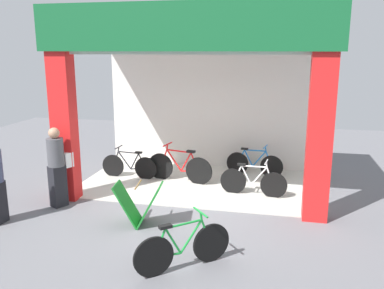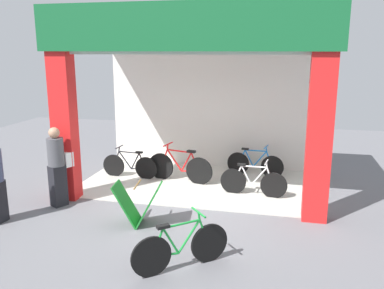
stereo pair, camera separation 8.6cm
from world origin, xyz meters
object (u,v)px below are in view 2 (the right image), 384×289
(bicycle_inside_1, at_px, (130,166))
(sandwich_board_sign, at_px, (138,204))
(bicycle_parked_0, at_px, (181,247))
(bicycle_inside_3, at_px, (255,164))
(pedestrian_0, at_px, (57,166))
(bicycle_inside_0, at_px, (180,167))
(bicycle_inside_2, at_px, (253,182))

(bicycle_inside_1, xyz_separation_m, sandwich_board_sign, (1.18, -2.59, 0.07))
(bicycle_inside_1, relative_size, bicycle_parked_0, 1.20)
(bicycle_inside_3, bearing_deg, sandwich_board_sign, -118.22)
(sandwich_board_sign, height_order, pedestrian_0, pedestrian_0)
(bicycle_inside_0, relative_size, bicycle_parked_0, 1.38)
(bicycle_inside_3, relative_size, bicycle_parked_0, 1.19)
(bicycle_inside_2, height_order, bicycle_inside_3, bicycle_inside_2)
(sandwich_board_sign, xyz_separation_m, pedestrian_0, (-1.92, 0.53, 0.46))
(bicycle_inside_3, relative_size, pedestrian_0, 0.88)
(bicycle_inside_2, xyz_separation_m, pedestrian_0, (-3.86, -1.45, 0.53))
(bicycle_inside_3, distance_m, sandwich_board_sign, 3.93)
(bicycle_inside_2, bearing_deg, bicycle_inside_0, 162.09)
(bicycle_inside_0, bearing_deg, bicycle_parked_0, -75.09)
(bicycle_inside_2, xyz_separation_m, bicycle_parked_0, (-0.77, -3.32, 0.01))
(bicycle_inside_1, xyz_separation_m, bicycle_inside_3, (3.04, 0.88, 0.00))
(bicycle_inside_1, distance_m, bicycle_inside_3, 3.16)
(bicycle_inside_0, xyz_separation_m, bicycle_inside_1, (-1.30, 0.02, -0.05))
(bicycle_parked_0, relative_size, sandwich_board_sign, 1.32)
(pedestrian_0, bearing_deg, bicycle_inside_3, 37.82)
(bicycle_inside_0, bearing_deg, bicycle_inside_1, 178.95)
(bicycle_inside_3, xyz_separation_m, bicycle_parked_0, (-0.70, -4.81, 0.02))
(bicycle_inside_2, bearing_deg, pedestrian_0, -159.41)
(bicycle_parked_0, bearing_deg, bicycle_inside_0, 104.91)
(bicycle_parked_0, height_order, sandwich_board_sign, bicycle_parked_0)
(bicycle_inside_1, height_order, bicycle_inside_3, bicycle_inside_3)
(bicycle_inside_1, bearing_deg, bicycle_inside_2, -11.08)
(bicycle_inside_1, distance_m, pedestrian_0, 2.25)
(bicycle_inside_1, height_order, pedestrian_0, pedestrian_0)
(bicycle_inside_2, relative_size, bicycle_inside_3, 1.02)
(bicycle_inside_0, xyz_separation_m, sandwich_board_sign, (-0.12, -2.56, 0.02))
(bicycle_inside_3, xyz_separation_m, pedestrian_0, (-3.78, -2.94, 0.53))
(sandwich_board_sign, bearing_deg, pedestrian_0, 164.60)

